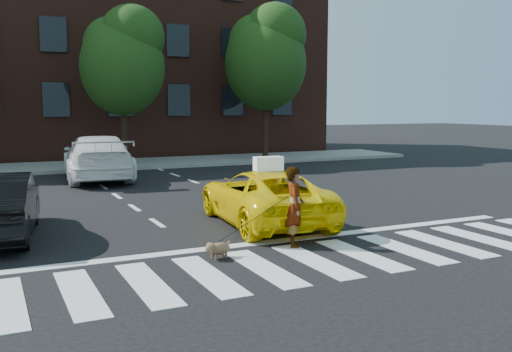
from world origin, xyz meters
The scene contains 12 objects.
ground centered at (0.00, 0.00, 0.00)m, with size 120.00×120.00×0.00m, color black.
crosswalk centered at (0.00, 0.00, 0.01)m, with size 13.00×2.40×0.01m, color silver.
stop_line centered at (0.00, 1.60, 0.01)m, with size 12.00×0.30×0.01m, color silver.
sidewalk_far centered at (0.00, 17.50, 0.07)m, with size 30.00×4.00×0.15m, color slate.
building centered at (0.00, 25.00, 6.00)m, with size 26.00×10.00×12.00m, color #4A241A.
tree_mid centered at (0.53, 17.00, 4.85)m, with size 3.69×3.69×7.10m.
tree_right centered at (7.53, 17.00, 5.26)m, with size 4.00×4.00×7.70m.
taxi centered at (0.64, 3.28, 0.63)m, with size 2.09×4.53×1.26m, color yellow.
white_suv centered at (-1.40, 13.00, 0.82)m, with size 2.31×5.67×1.65m, color white.
woman centered at (0.21, 1.10, 0.78)m, with size 0.57×0.37×1.56m, color #999999.
dog centered at (-1.49, 0.89, 0.19)m, with size 0.56×0.32×0.32m.
taxi_sign centered at (0.64, 3.08, 1.42)m, with size 0.65×0.28×0.32m, color white.
Camera 1 is at (-5.15, -8.38, 2.73)m, focal length 40.00 mm.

